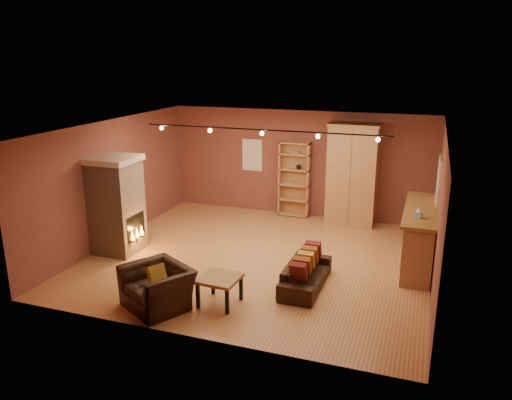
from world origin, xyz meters
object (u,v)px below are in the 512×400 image
at_px(armoire, 352,175).
at_px(armchair, 157,281).
at_px(fireplace, 117,205).
at_px(bookcase, 295,178).
at_px(loveseat, 306,269).
at_px(coffee_table, 220,281).
at_px(bar_counter, 419,236).

bearing_deg(armoire, armchair, -113.70).
relative_size(fireplace, bookcase, 1.06).
xyz_separation_m(loveseat, coffee_table, (-1.25, -1.15, 0.08)).
bearing_deg(fireplace, armoire, 37.99).
height_order(armoire, bar_counter, armoire).
xyz_separation_m(loveseat, armchair, (-2.21, -1.59, 0.14)).
distance_m(fireplace, armchair, 2.93).
xyz_separation_m(bar_counter, armchair, (-4.14, -3.34, -0.13)).
height_order(bookcase, bar_counter, bookcase).
bearing_deg(armoire, bookcase, 171.77).
relative_size(fireplace, bar_counter, 0.83).
height_order(fireplace, bar_counter, fireplace).
distance_m(bar_counter, loveseat, 2.62).
height_order(armchair, coffee_table, armchair).
bearing_deg(loveseat, coffee_table, 133.34).
bearing_deg(bar_counter, coffee_table, -137.63).
distance_m(bookcase, armoire, 1.57).
bearing_deg(bar_counter, fireplace, -167.55).
distance_m(bookcase, loveseat, 4.38).
bearing_deg(bookcase, bar_counter, -35.93).
bearing_deg(loveseat, armchair, 126.46).
relative_size(armoire, bar_counter, 1.01).
bearing_deg(bookcase, armoire, -8.23).
distance_m(armoire, loveseat, 4.01).
distance_m(bar_counter, armchair, 5.32).
xyz_separation_m(bookcase, bar_counter, (3.26, -2.37, -0.40)).
bearing_deg(fireplace, loveseat, -4.92).
height_order(bookcase, loveseat, bookcase).
relative_size(loveseat, coffee_table, 2.35).
xyz_separation_m(bookcase, loveseat, (1.33, -4.11, -0.67)).
bearing_deg(loveseat, fireplace, 85.73).
bearing_deg(coffee_table, armchair, -155.25).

